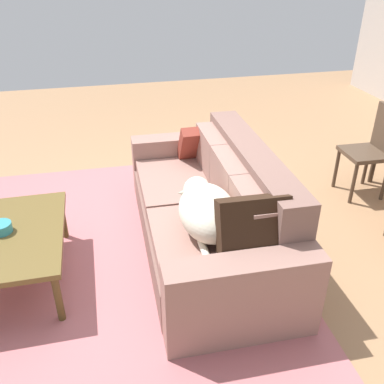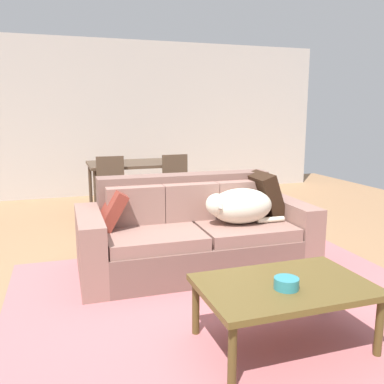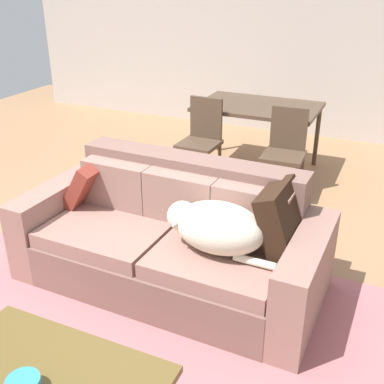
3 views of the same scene
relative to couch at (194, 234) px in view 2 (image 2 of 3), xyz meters
The scene contains 12 objects.
ground_plane 0.42m from the couch, 161.83° to the right, with size 10.00×10.00×0.00m, color #9E744F.
back_partition 4.06m from the couch, 93.63° to the left, with size 8.00×0.12×2.70m, color beige.
area_rug 0.92m from the couch, 90.09° to the right, with size 3.38×2.78×0.01m, color #B6666A.
couch is the anchor object (origin of this frame).
dog_on_left_cushion 0.51m from the couch, 22.36° to the right, with size 0.76×0.41×0.33m.
throw_pillow_by_left_arm 0.82m from the couch, behind, with size 0.10×0.37×0.37m, color maroon.
throw_pillow_by_right_arm 0.84m from the couch, ahead, with size 0.15×0.45×0.45m, color black.
coffee_table 1.51m from the couch, 86.62° to the right, with size 1.08×0.70×0.42m.
bowl_on_coffee_table 1.58m from the couch, 88.02° to the right, with size 0.15×0.15×0.07m, color teal.
dining_table 2.39m from the couch, 92.76° to the left, with size 1.32×0.88×0.75m.
dining_chair_near_left 1.85m from the couch, 106.92° to the left, with size 0.41×0.41×0.90m.
dining_chair_near_right 1.81m from the couch, 78.42° to the left, with size 0.42×0.42×0.90m.
Camera 2 is at (-1.00, -3.58, 1.49)m, focal length 39.26 mm.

